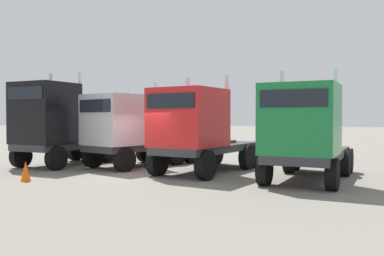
% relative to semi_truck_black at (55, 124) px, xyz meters
% --- Properties ---
extents(ground, '(200.00, 200.00, 0.00)m').
position_rel_semi_truck_black_xyz_m(ground, '(5.75, -0.98, -2.02)').
color(ground, slate).
extents(semi_truck_black, '(2.58, 5.98, 4.50)m').
position_rel_semi_truck_black_xyz_m(semi_truck_black, '(0.00, 0.00, 0.00)').
color(semi_truck_black, '#333338').
rests_on(semi_truck_black, ground).
extents(semi_truck_silver, '(3.75, 6.05, 3.94)m').
position_rel_semi_truck_black_xyz_m(semi_truck_silver, '(3.26, 1.20, -0.24)').
color(semi_truck_silver, '#333338').
rests_on(semi_truck_silver, ground).
extents(semi_truck_red, '(3.08, 6.31, 4.05)m').
position_rel_semi_truck_black_xyz_m(semi_truck_red, '(7.18, 0.54, -0.18)').
color(semi_truck_red, '#333338').
rests_on(semi_truck_red, ground).
extents(semi_truck_green, '(2.56, 5.97, 4.03)m').
position_rel_semi_truck_black_xyz_m(semi_truck_green, '(11.56, 0.11, -0.24)').
color(semi_truck_green, '#333338').
rests_on(semi_truck_green, ground).
extents(traffic_cone_near, '(0.36, 0.36, 0.74)m').
position_rel_semi_truck_black_xyz_m(traffic_cone_near, '(2.48, -3.95, -1.65)').
color(traffic_cone_near, '#F2590C').
rests_on(traffic_cone_near, ground).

